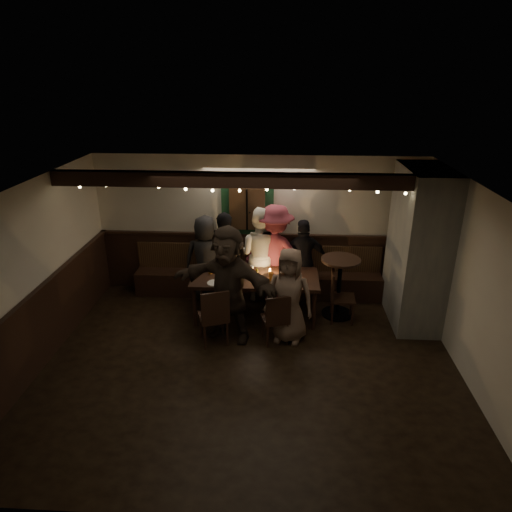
# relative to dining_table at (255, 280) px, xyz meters

# --- Properties ---
(room) EXTENTS (6.02, 5.01, 2.62)m
(room) POSITION_rel_dining_table_xyz_m (1.06, 0.02, 0.38)
(room) COLOR black
(room) RESTS_ON ground
(dining_table) EXTENTS (2.12, 0.91, 0.92)m
(dining_table) POSITION_rel_dining_table_xyz_m (0.00, 0.00, 0.00)
(dining_table) COLOR black
(dining_table) RESTS_ON ground
(chair_near_left) EXTENTS (0.55, 0.55, 0.96)m
(chair_near_left) POSITION_rel_dining_table_xyz_m (-0.56, -0.92, -0.15)
(chair_near_left) COLOR black
(chair_near_left) RESTS_ON ground
(chair_near_right) EXTENTS (0.48, 0.48, 0.86)m
(chair_near_right) POSITION_rel_dining_table_xyz_m (0.38, -0.83, -0.21)
(chair_near_right) COLOR black
(chair_near_right) RESTS_ON ground
(chair_end) EXTENTS (0.43, 0.43, 0.91)m
(chair_end) POSITION_rel_dining_table_xyz_m (1.39, -0.04, -0.18)
(chair_end) COLOR black
(chair_end) RESTS_ON ground
(high_top) EXTENTS (0.66, 0.66, 1.06)m
(high_top) POSITION_rel_dining_table_xyz_m (1.43, 0.15, -0.02)
(high_top) COLOR black
(high_top) RESTS_ON ground
(person_a) EXTENTS (0.82, 0.58, 1.60)m
(person_a) POSITION_rel_dining_table_xyz_m (-0.94, 0.65, 0.10)
(person_a) COLOR black
(person_a) RESTS_ON ground
(person_b) EXTENTS (0.65, 0.47, 1.66)m
(person_b) POSITION_rel_dining_table_xyz_m (-0.60, 0.71, 0.14)
(person_b) COLOR black
(person_b) RESTS_ON ground
(person_c) EXTENTS (1.03, 0.92, 1.76)m
(person_c) POSITION_rel_dining_table_xyz_m (0.04, 0.73, 0.19)
(person_c) COLOR white
(person_c) RESTS_ON ground
(person_d) EXTENTS (1.29, 0.92, 1.81)m
(person_d) POSITION_rel_dining_table_xyz_m (0.32, 0.70, 0.21)
(person_d) COLOR maroon
(person_d) RESTS_ON ground
(person_e) EXTENTS (0.96, 0.53, 1.55)m
(person_e) POSITION_rel_dining_table_xyz_m (0.83, 0.70, 0.08)
(person_e) COLOR black
(person_e) RESTS_ON ground
(person_f) EXTENTS (1.81, 1.11, 1.87)m
(person_f) POSITION_rel_dining_table_xyz_m (-0.38, -0.67, 0.24)
(person_f) COLOR #31251C
(person_f) RESTS_ON ground
(person_g) EXTENTS (0.84, 0.64, 1.54)m
(person_g) POSITION_rel_dining_table_xyz_m (0.56, -0.68, 0.08)
(person_g) COLOR #7B6150
(person_g) RESTS_ON ground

